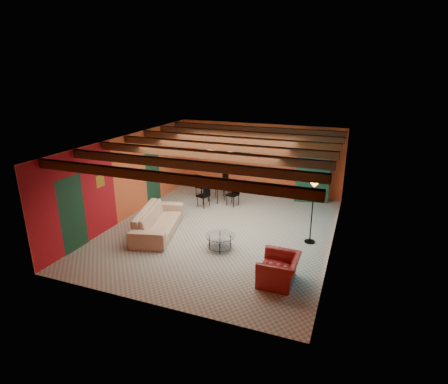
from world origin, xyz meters
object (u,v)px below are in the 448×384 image
at_px(coffee_table, 220,242).
at_px(floor_lamp, 312,212).
at_px(sofa, 158,221).
at_px(armchair, 279,270).
at_px(potted_plant, 317,140).
at_px(armoire, 314,174).
at_px(vase, 217,175).
at_px(dining_table, 217,189).

xyz_separation_m(coffee_table, floor_lamp, (2.24, 1.29, 0.73)).
xyz_separation_m(sofa, floor_lamp, (4.35, 0.95, 0.56)).
bearing_deg(armchair, potted_plant, -179.97).
bearing_deg(armoire, armchair, -100.60).
relative_size(potted_plant, vase, 2.82).
height_order(armchair, dining_table, dining_table).
height_order(sofa, vase, vase).
height_order(dining_table, vase, vase).
distance_m(armoire, potted_plant, 1.26).
bearing_deg(floor_lamp, potted_plant, 97.12).
relative_size(sofa, vase, 14.63).
distance_m(sofa, coffee_table, 2.15).
bearing_deg(potted_plant, dining_table, -157.02).
distance_m(dining_table, armoire, 3.63).
xyz_separation_m(armchair, dining_table, (-3.38, 4.54, 0.14)).
bearing_deg(sofa, vase, -25.72).
bearing_deg(dining_table, coffee_table, -66.57).
bearing_deg(potted_plant, armchair, -89.23).
height_order(armoire, potted_plant, potted_plant).
relative_size(coffee_table, armoire, 0.40).
bearing_deg(potted_plant, armoire, 0.00).
relative_size(dining_table, armoire, 0.88).
relative_size(sofa, dining_table, 1.42).
height_order(dining_table, armoire, armoire).
distance_m(floor_lamp, potted_plant, 3.87).
distance_m(armchair, potted_plant, 6.25).
height_order(armchair, vase, vase).
height_order(floor_lamp, vase, floor_lamp).
bearing_deg(floor_lamp, armoire, 97.12).
relative_size(armoire, potted_plant, 4.14).
relative_size(sofa, potted_plant, 5.19).
height_order(sofa, floor_lamp, floor_lamp).
distance_m(armchair, floor_lamp, 2.44).
xyz_separation_m(dining_table, potted_plant, (3.30, 1.40, 1.81)).
height_order(sofa, armoire, armoire).
xyz_separation_m(coffee_table, vase, (-1.51, 3.49, 0.81)).
height_order(armchair, armoire, armoire).
relative_size(armchair, dining_table, 0.56).
relative_size(armchair, vase, 5.76).
relative_size(floor_lamp, vase, 10.75).
xyz_separation_m(dining_table, armoire, (3.30, 1.40, 0.55)).
bearing_deg(coffee_table, armchair, -29.22).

